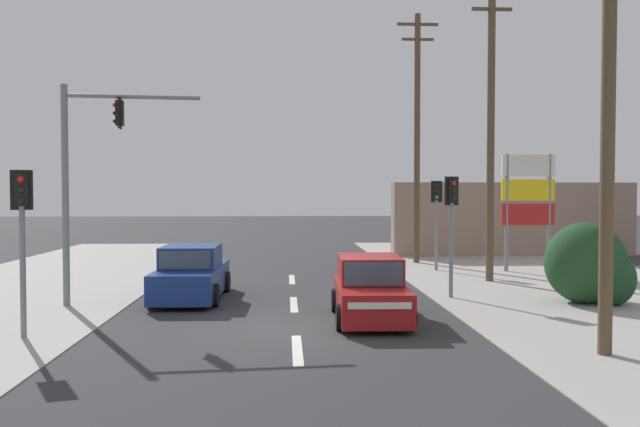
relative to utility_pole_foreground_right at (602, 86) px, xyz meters
The scene contains 17 objects.
ground_plane 8.09m from the utility_pole_foreground_right, 153.97° to the left, with size 140.00×140.00×0.00m, color #303033.
lane_dash_near 7.64m from the utility_pole_foreground_right, behind, with size 0.20×2.40×0.01m, color silver.
lane_dash_mid 9.54m from the utility_pole_foreground_right, 134.49° to the left, with size 0.20×2.40×0.01m, color silver.
lane_dash_far 13.18m from the utility_pole_foreground_right, 117.75° to the left, with size 0.20×2.40×0.01m, color silver.
kerb_right_verge 7.71m from the utility_pole_foreground_right, 55.02° to the left, with size 10.00×44.00×0.02m, color #A39E99.
utility_pole_foreground_right is the anchor object (origin of this frame).
utility_pole_midground_right 9.94m from the utility_pole_foreground_right, 83.07° to the left, with size 1.80×0.26×10.49m.
utility_pole_background_right 15.72m from the utility_pole_foreground_right, 90.47° to the left, with size 1.80×0.26×10.88m.
traffic_signal_mast 12.78m from the utility_pole_foreground_right, 152.60° to the left, with size 3.68×0.46×6.00m.
pedestal_signal_right_kerb 7.14m from the utility_pole_foreground_right, 99.12° to the left, with size 0.44×0.31×3.56m.
pedestal_signal_left_kerb 11.89m from the utility_pole_foreground_right, 170.00° to the left, with size 0.43×0.31×3.56m.
pedestal_signal_far_median 13.21m from the utility_pole_foreground_right, 89.67° to the left, with size 0.44×0.30×3.56m.
shopping_plaza_sign 13.20m from the utility_pole_foreground_right, 73.98° to the left, with size 2.10×0.16×4.60m.
roadside_bush 7.17m from the utility_pole_foreground_right, 64.81° to the left, with size 2.34×2.00×2.27m.
shopfront_wall_far 19.78m from the utility_pole_foreground_right, 74.13° to the left, with size 12.00×1.00×3.60m, color gray.
sedan_kerbside_parked 11.81m from the utility_pole_foreground_right, 141.75° to the left, with size 1.97×4.28×1.56m.
hatchback_oncoming_near 6.84m from the utility_pole_foreground_right, 136.84° to the left, with size 1.86×3.68×1.53m.
Camera 1 is at (-0.23, -14.13, 3.07)m, focal length 35.00 mm.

